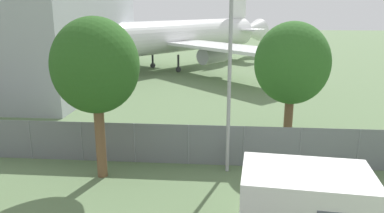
{
  "coord_description": "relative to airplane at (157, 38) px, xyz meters",
  "views": [
    {
      "loc": [
        4.1,
        -5.95,
        7.13
      ],
      "look_at": [
        2.46,
        13.29,
        2.0
      ],
      "focal_mm": 35.0,
      "sensor_mm": 36.0,
      "label": 1
    }
  ],
  "objects": [
    {
      "name": "perimeter_fence",
      "position": [
        3.52,
        -26.13,
        -2.79
      ],
      "size": [
        56.07,
        0.07,
        1.93
      ],
      "color": "slate",
      "rests_on": "ground"
    },
    {
      "name": "airplane",
      "position": [
        0.0,
        0.0,
        0.0
      ],
      "size": [
        29.17,
        34.61,
        11.21
      ],
      "rotation": [
        0.0,
        0.0,
        -2.24
      ],
      "color": "white",
      "rests_on": "ground"
    },
    {
      "name": "portable_cabin",
      "position": [
        10.13,
        -32.09,
        -2.51
      ],
      "size": [
        3.99,
        2.81,
        2.5
      ],
      "rotation": [
        0.0,
        0.0,
        -0.1
      ],
      "color": "silver",
      "rests_on": "ground"
    },
    {
      "name": "tree_near_hangar",
      "position": [
        2.45,
        -27.73,
        1.06
      ],
      "size": [
        3.56,
        3.56,
        6.82
      ],
      "color": "brown",
      "rests_on": "ground"
    },
    {
      "name": "tree_left_of_cabin",
      "position": [
        11.16,
        -22.64,
        0.54
      ],
      "size": [
        3.91,
        3.91,
        6.48
      ],
      "color": "brown",
      "rests_on": "ground"
    },
    {
      "name": "light_mast",
      "position": [
        7.87,
        -26.75,
        1.58
      ],
      "size": [
        0.44,
        0.44,
        8.89
      ],
      "color": "#99999E",
      "rests_on": "ground"
    }
  ]
}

